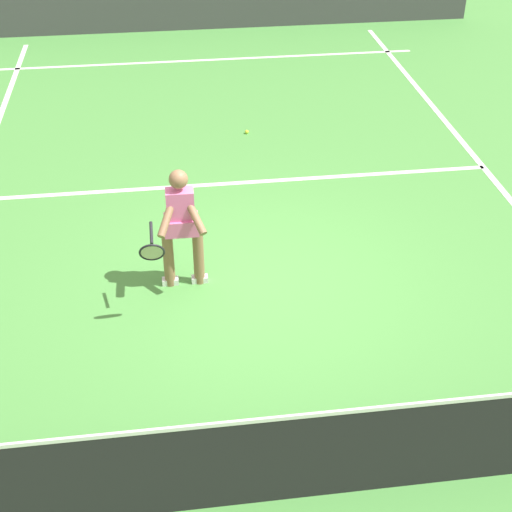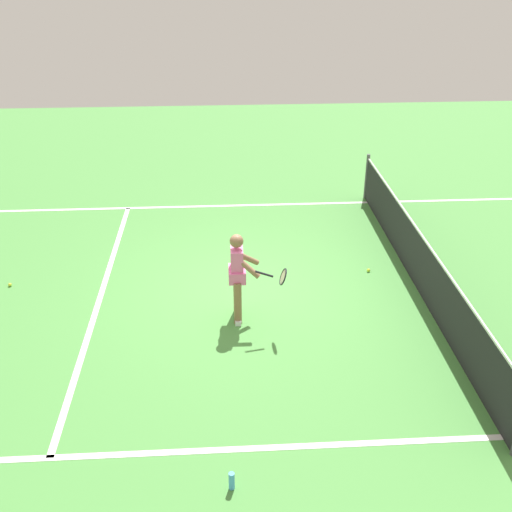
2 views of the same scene
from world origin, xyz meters
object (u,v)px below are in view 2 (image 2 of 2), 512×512
Objects in this scene: tennis_player at (239,274)px; water_bottle at (232,481)px; tennis_ball_near at (369,270)px; tennis_ball_mid at (10,285)px.

tennis_player is 3.68m from water_bottle.
tennis_player is 6.46× the size of water_bottle.
tennis_ball_near is at bearing 151.18° from water_bottle.
tennis_player is 23.48× the size of tennis_ball_near.
water_bottle is at bearing -3.60° from tennis_player.
tennis_player is 3.02m from tennis_ball_near.
water_bottle is (5.02, -2.76, 0.09)m from tennis_ball_near.
tennis_ball_near is at bearing 91.16° from tennis_ball_mid.
tennis_ball_near is 6.73m from tennis_ball_mid.
tennis_ball_near and tennis_ball_mid have the same top height.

